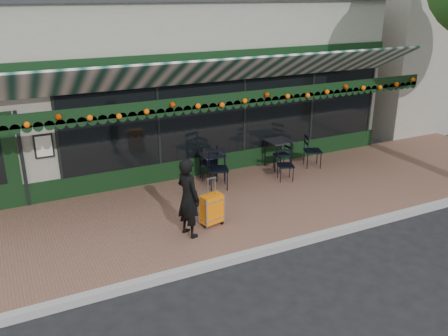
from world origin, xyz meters
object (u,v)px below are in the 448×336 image
cafe_table_a (279,143)px  chair_b_right (209,164)px  chair_b_front (218,170)px  chair_a_right (313,151)px  suitcase (212,209)px  chair_b_left (210,163)px  woman (188,198)px  cafe_table_b (212,157)px  chair_a_left (282,155)px  chair_a_front (286,166)px

cafe_table_a → chair_b_right: size_ratio=0.93×
chair_b_front → chair_a_right: bearing=22.4°
suitcase → chair_b_left: (1.02, 2.33, 0.09)m
chair_b_front → chair_b_right: bearing=106.2°
woman → cafe_table_b: bearing=-50.0°
chair_a_right → chair_b_right: 3.00m
cafe_table_b → chair_a_left: size_ratio=0.87×
chair_a_front → chair_b_front: size_ratio=0.82×
woman → suitcase: woman is taller
woman → chair_a_right: (4.56, 2.12, -0.35)m
suitcase → cafe_table_b: suitcase is taller
cafe_table_b → chair_b_right: size_ratio=0.83×
woman → suitcase: 0.77m
suitcase → cafe_table_a: bearing=25.1°
suitcase → chair_b_right: (1.00, 2.34, 0.07)m
woman → cafe_table_a: woman is taller
chair_b_right → chair_b_front: 0.62m
suitcase → chair_a_left: suitcase is taller
chair_b_front → woman: bearing=-110.9°
cafe_table_b → chair_b_right: chair_b_right is taller
woman → suitcase: (0.59, 0.19, -0.45)m
woman → suitcase: bearing=-88.2°
suitcase → chair_b_left: 2.54m
chair_a_left → chair_a_front: (-0.37, -0.73, -0.00)m
chair_a_left → chair_b_front: bearing=-78.0°
cafe_table_a → chair_b_front: 2.21m
chair_a_left → chair_b_front: 2.18m
chair_b_right → chair_b_front: size_ratio=0.87×
cafe_table_b → chair_a_front: (1.67, -0.86, -0.23)m
cafe_table_b → chair_b_left: 0.19m
suitcase → cafe_table_a: 3.89m
woman → chair_b_left: size_ratio=1.81×
chair_b_left → chair_a_front: bearing=86.6°
woman → suitcase: size_ratio=1.54×
chair_a_left → chair_a_front: bearing=-26.1°
suitcase → cafe_table_b: bearing=53.1°
chair_b_right → chair_a_left: bearing=-75.6°
cafe_table_b → chair_a_right: (2.90, -0.35, -0.17)m
woman → chair_a_front: bearing=-80.3°
cafe_table_b → chair_a_right: chair_a_right is taller
cafe_table_a → cafe_table_b: cafe_table_a is taller
chair_b_left → suitcase: bearing=0.6°
chair_a_front → chair_b_front: (-1.77, 0.30, 0.09)m
woman → chair_a_left: woman is taller
cafe_table_b → chair_b_left: chair_b_left is taller
suitcase → chair_b_right: bearing=55.1°
woman → chair_b_front: (1.57, 1.91, -0.32)m
chair_b_left → chair_b_front: (-0.05, -0.60, 0.04)m
chair_a_front → chair_b_right: chair_b_right is taller
suitcase → chair_a_right: suitcase is taller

